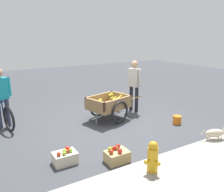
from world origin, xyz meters
The scene contains 11 objects.
ground_plane centered at (0.00, 0.00, 0.00)m, with size 24.00×24.00×0.00m, color #3D3F44.
curb_strip centered at (0.00, 3.31, 0.06)m, with size 12.00×2.40×0.12m, color #9E998E.
fruit_cart centered at (-0.02, -0.35, 0.44)m, with size 1.79×1.18×0.73m.
vendor_person centered at (-1.13, -0.66, 0.96)m, with size 0.28×0.55×1.60m.
bicycle centered at (2.66, -1.39, 0.35)m, with size 0.54×1.63×0.85m.
cyclist_person centered at (2.63, -1.24, 0.93)m, with size 0.51×0.27×1.56m.
dog centered at (-1.28, 2.24, 0.27)m, with size 0.63×0.34×0.40m.
fire_hydrant centered at (0.77, 2.49, 0.33)m, with size 0.25×0.25×0.67m.
plastic_bucket centered at (-1.47, 0.89, 0.11)m, with size 0.23×0.23×0.22m, color orange.
apple_crate centered at (1.88, 1.28, 0.13)m, with size 0.44×0.32×0.31m.
mixed_fruit_crate centered at (1.01, 1.74, 0.13)m, with size 0.44×0.32×0.32m.
Camera 1 is at (3.18, 5.20, 2.39)m, focal length 37.83 mm.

